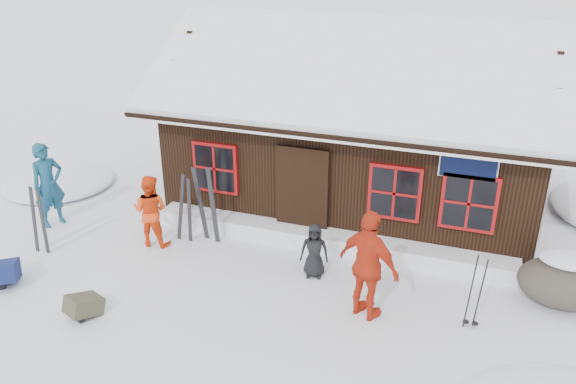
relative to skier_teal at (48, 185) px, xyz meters
name	(u,v)px	position (x,y,z in m)	size (l,w,h in m)	color
ground	(214,289)	(4.57, -1.16, -0.96)	(120.00, 120.00, 0.00)	white
mountain_hut	(360,136)	(6.07, 3.82, 0.62)	(8.90, 6.09, 4.42)	black
snow_drift	(327,239)	(6.07, 1.09, -0.78)	(7.60, 0.60, 0.35)	white
snow_mounds	(328,256)	(6.22, 0.70, -0.96)	(20.60, 13.20, 0.48)	white
skier_teal	(48,185)	(0.00, 0.00, 0.00)	(0.70, 0.46, 1.92)	navy
skier_orange_left	(151,211)	(2.60, -0.04, -0.18)	(0.75, 0.59, 1.55)	#F34311
skier_orange_right	(369,266)	(7.37, -0.99, 0.02)	(1.15, 0.48, 1.96)	red
skier_crouched	(314,250)	(6.16, -0.08, -0.41)	(0.53, 0.35, 1.09)	black
boulder	(563,282)	(10.51, 0.52, -0.51)	(1.52, 1.14, 0.88)	#4E473E
ski_pair_left	(39,222)	(0.68, -1.12, -0.26)	(0.44, 0.11, 1.51)	black
ski_pair_mid	(207,206)	(3.61, 0.52, -0.15)	(0.55, 0.13, 1.71)	black
ski_pair_right	(185,210)	(3.22, 0.30, -0.22)	(0.53, 0.23, 1.57)	black
ski_poles	(475,294)	(9.07, -0.70, -0.31)	(0.25, 0.12, 1.38)	black
backpack_blue	(5,276)	(0.84, -2.31, -0.78)	(0.49, 0.66, 0.36)	#121C4D
backpack_olive	(84,309)	(2.88, -2.63, -0.81)	(0.41, 0.55, 0.30)	#3E3E2C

